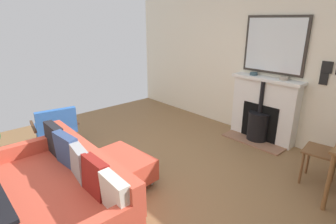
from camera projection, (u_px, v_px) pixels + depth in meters
The scene contains 11 objects.
ground_plane at pixel (133, 187), 3.50m from camera, with size 5.56×6.33×0.01m, color olive.
wall_left at pixel (257, 64), 4.83m from camera, with size 0.12×6.33×2.61m, color silver.
fireplace at pixel (262, 113), 4.74m from camera, with size 0.55×1.23×1.13m.
mirror_over_mantel at pixel (274, 45), 4.44m from camera, with size 0.04×1.07×0.94m.
mantel_bowl_near at pixel (254, 74), 4.73m from camera, with size 0.13×0.13×0.05m.
mantel_bowl_far at pixel (284, 78), 4.34m from camera, with size 0.14×0.14×0.06m.
sofa at pixel (64, 188), 2.89m from camera, with size 0.91×2.01×0.80m.
ottoman at pixel (122, 167), 3.53m from camera, with size 0.63×0.85×0.38m.
armchair_accent at pixel (56, 126), 4.38m from camera, with size 0.76×0.67×0.75m.
dining_chair_near_fireplace at pixel (330, 148), 3.36m from camera, with size 0.45×0.45×0.91m.
photo_gallery_row at pixel (331, 71), 3.91m from camera, with size 0.02×0.34×0.35m.
Camera 1 is at (1.66, 2.53, 2.07)m, focal length 28.75 mm.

